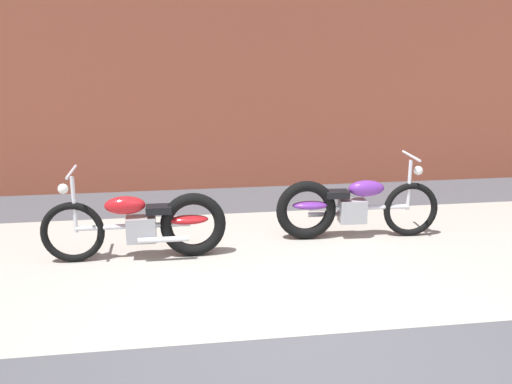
{
  "coord_description": "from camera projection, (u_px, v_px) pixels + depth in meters",
  "views": [
    {
      "loc": [
        -1.01,
        -4.1,
        2.34
      ],
      "look_at": [
        -0.13,
        1.83,
        0.75
      ],
      "focal_mm": 39.96,
      "sensor_mm": 36.0,
      "label": 1
    }
  ],
  "objects": [
    {
      "name": "ground_plane",
      "position": [
        304.0,
        336.0,
        4.67
      ],
      "size": [
        80.0,
        80.0,
        0.0
      ],
      "primitive_type": "plane",
      "color": "#47474C"
    },
    {
      "name": "motorcycle_red",
      "position": [
        148.0,
        224.0,
        6.25
      ],
      "size": [
        2.01,
        0.58,
        1.03
      ],
      "rotation": [
        0.0,
        0.0,
        3.14
      ],
      "color": "black",
      "rests_on": "ground"
    },
    {
      "name": "brick_building_wall",
      "position": [
        232.0,
        10.0,
        8.92
      ],
      "size": [
        36.0,
        0.5,
        5.61
      ],
      "primitive_type": "cube",
      "color": "brown",
      "rests_on": "ground"
    },
    {
      "name": "sidewalk_slab",
      "position": [
        268.0,
        258.0,
        6.34
      ],
      "size": [
        36.0,
        3.5,
        0.01
      ],
      "primitive_type": "cube",
      "color": "#9E998E",
      "rests_on": "ground"
    },
    {
      "name": "motorcycle_purple",
      "position": [
        346.0,
        207.0,
        6.91
      ],
      "size": [
        2.01,
        0.58,
        1.03
      ],
      "rotation": [
        0.0,
        0.0,
        -0.06
      ],
      "color": "black",
      "rests_on": "ground"
    }
  ]
}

